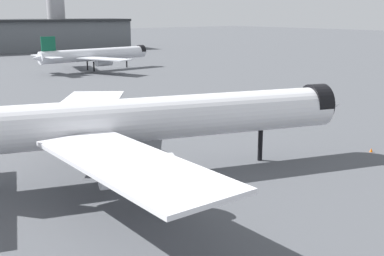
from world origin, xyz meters
TOP-DOWN VIEW (x-y plane):
  - ground at (0.00, 0.00)m, footprint 900.00×900.00m
  - airliner_near_gate at (-2.86, 2.17)m, footprint 56.26×50.28m
  - airliner_far_taxiway at (44.57, 100.65)m, footprint 43.98×40.19m
  - traffic_cone_near_nose at (28.14, -10.78)m, footprint 0.45×0.45m

SIDE VIEW (x-z plane):
  - ground at x=0.00m, z-range 0.00..0.00m
  - traffic_cone_near_nose at x=28.14m, z-range 0.00..0.56m
  - airliner_far_taxiway at x=44.57m, z-range -0.70..11.05m
  - airliner_near_gate at x=-2.86m, z-range -0.90..14.17m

